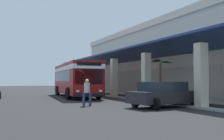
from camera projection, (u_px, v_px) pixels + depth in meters
name	position (u px, v px, depth m)	size (l,w,h in m)	color
ground	(153.00, 95.00, 28.53)	(120.00, 120.00, 0.00)	#262628
curb_strip	(113.00, 96.00, 25.24)	(34.57, 0.50, 0.12)	#9E998E
plaza_building	(194.00, 62.00, 29.30)	(29.11, 16.79, 7.14)	beige
transit_bus	(75.00, 77.00, 25.96)	(11.39, 3.57, 3.34)	maroon
parked_sedan_charcoal	(165.00, 94.00, 15.58)	(2.80, 4.59, 1.47)	#232328
pedestrian	(87.00, 91.00, 16.47)	(0.51, 0.54, 1.63)	navy
potted_palm	(161.00, 92.00, 21.03)	(1.80, 1.74, 3.21)	gray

